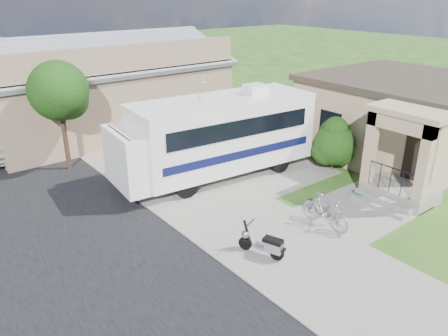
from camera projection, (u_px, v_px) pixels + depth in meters
ground at (283, 224)px, 14.34m from camera, size 120.00×120.00×0.00m
sidewalk_slab at (120, 148)px, 21.01m from camera, size 4.00×80.00×0.06m
driveway_slab at (232, 170)px, 18.46m from camera, size 7.00×6.00×0.05m
walk_slab at (364, 208)px, 15.33m from camera, size 4.00×3.00×0.05m
house at (401, 116)px, 19.78m from camera, size 9.47×7.80×3.54m
warehouse at (101, 91)px, 23.71m from camera, size 12.50×8.40×5.04m
street_tree_a at (61, 93)px, 17.55m from camera, size 2.44×2.40×4.58m
motorhome at (216, 134)px, 17.31m from camera, size 8.39×3.32×4.20m
shrub at (334, 143)px, 18.21m from camera, size 1.90×1.81×2.33m
scooter at (264, 244)px, 12.40m from camera, size 0.75×1.42×0.96m
bicycle at (325, 213)px, 13.89m from camera, size 0.54×1.83×1.09m
garden_hose at (360, 196)px, 16.05m from camera, size 0.39×0.39×0.17m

